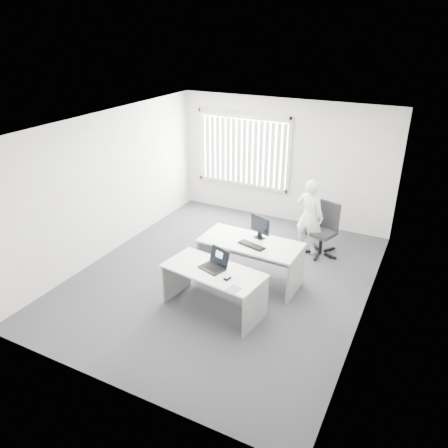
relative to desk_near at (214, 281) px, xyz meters
The scene contains 18 objects.
ground 1.11m from the desk_near, 108.13° to the left, with size 6.00×6.00×0.00m, color #45454B.
wall_back 4.04m from the desk_near, 94.43° to the left, with size 5.00×0.02×2.80m, color silver.
wall_front 2.27m from the desk_near, 98.36° to the right, with size 5.00×0.02×2.80m, color silver.
wall_left 3.08m from the desk_near, 161.67° to the left, with size 0.02×6.00×2.80m, color silver.
wall_right 2.54m from the desk_near, 22.93° to the left, with size 0.02×6.00×2.80m, color silver.
ceiling 2.47m from the desk_near, 108.13° to the left, with size 5.00×6.00×0.02m, color white.
window 4.23m from the desk_near, 108.54° to the left, with size 2.32×0.06×1.76m, color #B3B4AF.
blinds 4.16m from the desk_near, 108.81° to the left, with size 2.20×0.10×1.50m, color silver, non-canonical shape.
desk_near is the anchor object (origin of this frame).
desk_far 1.05m from the desk_near, 80.16° to the left, with size 1.78×0.87×0.80m.
office_chair 2.87m from the desk_near, 68.49° to the left, with size 0.76×0.76×1.07m.
person 2.73m from the desk_near, 73.82° to the left, with size 0.57×0.37×1.55m, color white.
laptop 0.36m from the desk_near, 158.77° to the left, with size 0.39×0.34×0.30m, color black, non-canonical shape.
paper_sheet 0.45m from the desk_near, 19.76° to the right, with size 0.30×0.22×0.00m, color white.
mouse 0.42m from the desk_near, 24.86° to the right, with size 0.07×0.11×0.05m, color silver, non-canonical shape.
booklet 0.67m from the desk_near, 35.69° to the right, with size 0.16×0.22×0.01m, color silver.
keyboard 0.97m from the desk_near, 73.70° to the left, with size 0.49×0.16×0.02m, color black.
monitor 1.35m from the desk_near, 77.92° to the left, with size 0.42×0.13×0.42m, color black, non-canonical shape.
Camera 1 is at (3.13, -6.12, 4.27)m, focal length 35.00 mm.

